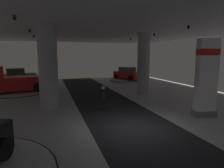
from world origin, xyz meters
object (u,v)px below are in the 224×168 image
(display_platform_deep_left, at_px, (17,84))
(display_car_deep_left, at_px, (17,76))
(display_platform_deep_right, at_px, (128,80))
(display_car_deep_right, at_px, (128,74))
(pickup_truck_far_left, at_px, (11,81))
(visitor_walking_near, at_px, (103,96))
(display_platform_far_left, at_px, (15,93))
(column_right, at_px, (144,64))
(brand_sign_pylon, at_px, (206,77))
(column_left, at_px, (48,67))

(display_platform_deep_left, relative_size, display_car_deep_left, 1.29)
(display_platform_deep_right, xyz_separation_m, display_car_deep_right, (-0.01, 0.03, 0.86))
(pickup_truck_far_left, distance_m, display_platform_deep_left, 6.62)
(pickup_truck_far_left, relative_size, display_car_deep_left, 1.24)
(display_car_deep_left, relative_size, visitor_walking_near, 2.83)
(display_platform_deep_left, bearing_deg, display_platform_far_left, -83.45)
(display_platform_deep_right, height_order, display_platform_far_left, display_platform_far_left)
(column_right, relative_size, display_platform_deep_right, 1.05)
(brand_sign_pylon, bearing_deg, display_car_deep_left, 126.26)
(column_right, xyz_separation_m, display_car_deep_right, (2.31, 9.45, -1.76))
(display_platform_far_left, distance_m, display_car_deep_left, 6.57)
(brand_sign_pylon, xyz_separation_m, display_platform_far_left, (-11.56, 10.35, -2.13))
(column_right, relative_size, pickup_truck_far_left, 0.99)
(column_right, height_order, display_platform_deep_left, column_right)
(display_platform_deep_right, height_order, display_car_deep_right, display_car_deep_right)
(brand_sign_pylon, distance_m, display_platform_deep_left, 20.94)
(display_platform_deep_right, xyz_separation_m, visitor_walking_near, (-7.17, -13.53, 0.78))
(column_right, distance_m, visitor_walking_near, 6.62)
(display_car_deep_left, xyz_separation_m, visitor_walking_near, (7.05, -13.82, -0.18))
(display_platform_deep_left, xyz_separation_m, visitor_walking_near, (7.02, -13.82, 0.73))
(visitor_walking_near, bearing_deg, display_platform_deep_left, 116.91)
(display_car_deep_left, bearing_deg, column_right, -39.20)
(pickup_truck_far_left, height_order, visitor_walking_near, pickup_truck_far_left)
(visitor_walking_near, bearing_deg, brand_sign_pylon, -29.53)
(column_left, relative_size, display_platform_far_left, 0.97)
(column_left, relative_size, column_right, 1.00)
(display_car_deep_right, relative_size, display_car_deep_left, 1.02)
(display_platform_deep_left, bearing_deg, display_car_deep_left, -167.16)
(column_right, distance_m, pickup_truck_far_left, 11.98)
(display_platform_far_left, bearing_deg, display_platform_deep_right, 24.66)
(brand_sign_pylon, bearing_deg, display_platform_deep_right, 83.49)
(display_car_deep_right, relative_size, display_platform_deep_left, 0.79)
(column_right, bearing_deg, display_platform_deep_left, 140.71)
(brand_sign_pylon, height_order, display_car_deep_left, brand_sign_pylon)
(display_platform_far_left, bearing_deg, display_car_deep_right, 24.78)
(column_left, bearing_deg, pickup_truck_far_left, 120.40)
(visitor_walking_near, bearing_deg, pickup_truck_far_left, 132.07)
(display_platform_far_left, xyz_separation_m, pickup_truck_far_left, (-0.32, -0.05, 1.06))
(brand_sign_pylon, distance_m, pickup_truck_far_left, 15.75)
(display_platform_deep_right, xyz_separation_m, display_platform_far_left, (-13.44, -6.17, 0.03))
(column_right, relative_size, display_platform_far_left, 0.97)
(column_left, relative_size, display_platform_deep_right, 1.05)
(display_platform_deep_right, xyz_separation_m, pickup_truck_far_left, (-13.76, -6.23, 1.10))
(brand_sign_pylon, height_order, visitor_walking_near, brand_sign_pylon)
(display_platform_far_left, relative_size, display_platform_deep_left, 0.98)
(display_platform_deep_right, relative_size, pickup_truck_far_left, 0.94)
(display_platform_deep_right, bearing_deg, visitor_walking_near, -117.92)
(column_left, distance_m, display_car_deep_left, 12.77)
(brand_sign_pylon, xyz_separation_m, visitor_walking_near, (-5.29, 2.99, -1.39))
(display_car_deep_right, height_order, display_platform_deep_left, display_car_deep_right)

